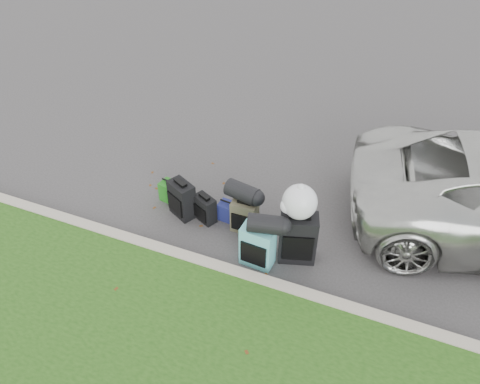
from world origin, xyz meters
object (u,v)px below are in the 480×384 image
at_px(tote_navy, 228,211).
at_px(suitcase_olive, 245,216).
at_px(suitcase_large_black_left, 182,199).
at_px(suitcase_teal, 258,246).
at_px(suitcase_large_black_right, 298,238).
at_px(tote_green, 170,191).
at_px(suitcase_small_black, 205,209).

bearing_deg(tote_navy, suitcase_olive, -15.49).
bearing_deg(suitcase_large_black_left, suitcase_teal, 7.03).
xyz_separation_m(suitcase_large_black_left, tote_navy, (0.73, 0.18, -0.16)).
height_order(suitcase_large_black_right, tote_navy, suitcase_large_black_right).
xyz_separation_m(suitcase_large_black_right, tote_green, (-2.39, 0.48, -0.23)).
xyz_separation_m(suitcase_small_black, suitcase_teal, (1.11, -0.56, 0.11)).
height_order(suitcase_small_black, suitcase_teal, suitcase_teal).
bearing_deg(suitcase_small_black, suitcase_large_black_left, -152.13).
distance_m(suitcase_olive, suitcase_teal, 0.73).
relative_size(suitcase_small_black, suitcase_large_black_left, 0.73).
xyz_separation_m(suitcase_olive, suitcase_teal, (0.44, -0.58, 0.06)).
xyz_separation_m(suitcase_small_black, tote_green, (-0.78, 0.24, -0.05)).
bearing_deg(suitcase_olive, suitcase_teal, -54.28).
bearing_deg(tote_navy, suitcase_small_black, -148.25).
relative_size(suitcase_large_black_left, tote_green, 1.80).
relative_size(suitcase_large_black_left, suitcase_teal, 0.93).
bearing_deg(tote_green, suitcase_olive, 1.35).
distance_m(suitcase_small_black, suitcase_teal, 1.25).
bearing_deg(suitcase_olive, suitcase_small_black, -178.77).
height_order(suitcase_teal, suitcase_large_black_right, suitcase_large_black_right).
height_order(suitcase_small_black, suitcase_large_black_left, suitcase_large_black_left).
bearing_deg(tote_navy, suitcase_teal, -36.88).
xyz_separation_m(suitcase_olive, suitcase_large_black_right, (0.94, -0.27, 0.12)).
bearing_deg(suitcase_small_black, tote_green, -171.44).
height_order(suitcase_small_black, suitcase_olive, suitcase_olive).
relative_size(suitcase_olive, tote_green, 1.57).
height_order(suitcase_small_black, tote_green, suitcase_small_black).
bearing_deg(suitcase_teal, suitcase_small_black, 156.77).
height_order(suitcase_small_black, tote_navy, suitcase_small_black).
bearing_deg(suitcase_olive, tote_navy, 157.78).
distance_m(suitcase_olive, suitcase_large_black_right, 0.99).
distance_m(suitcase_olive, tote_green, 1.47).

